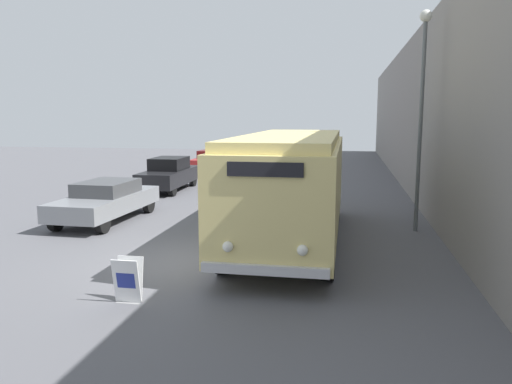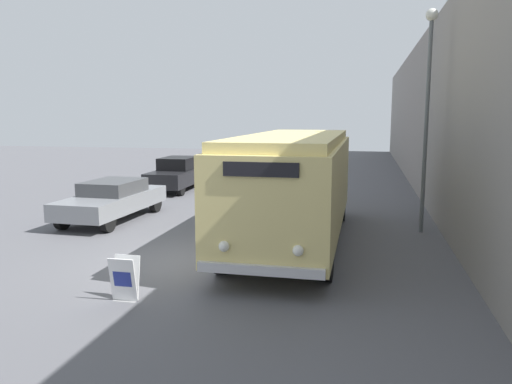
# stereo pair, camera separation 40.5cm
# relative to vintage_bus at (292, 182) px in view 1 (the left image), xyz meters

# --- Properties ---
(ground_plane) EXTENTS (80.00, 80.00, 0.00)m
(ground_plane) POSITION_rel_vintage_bus_xyz_m (-2.24, -2.58, -1.75)
(ground_plane) COLOR #56565B
(building_wall_right) EXTENTS (0.30, 60.00, 7.18)m
(building_wall_right) POSITION_rel_vintage_bus_xyz_m (4.46, 7.42, 1.84)
(building_wall_right) COLOR gray
(building_wall_right) RESTS_ON ground_plane
(vintage_bus) EXTENTS (2.68, 9.37, 3.07)m
(vintage_bus) POSITION_rel_vintage_bus_xyz_m (0.00, 0.00, 0.00)
(vintage_bus) COLOR black
(vintage_bus) RESTS_ON ground_plane
(sign_board) EXTENTS (0.53, 0.34, 0.89)m
(sign_board) POSITION_rel_vintage_bus_xyz_m (-2.58, -5.25, -1.32)
(sign_board) COLOR gray
(sign_board) RESTS_ON ground_plane
(streetlamp) EXTENTS (0.36, 0.36, 6.68)m
(streetlamp) POSITION_rel_vintage_bus_xyz_m (3.70, 2.06, 2.56)
(streetlamp) COLOR #595E60
(streetlamp) RESTS_ON ground_plane
(parked_car_near) EXTENTS (2.00, 4.84, 1.37)m
(parked_car_near) POSITION_rel_vintage_bus_xyz_m (-6.55, 1.69, -1.01)
(parked_car_near) COLOR black
(parked_car_near) RESTS_ON ground_plane
(parked_car_mid) EXTENTS (1.80, 4.69, 1.59)m
(parked_car_mid) POSITION_rel_vintage_bus_xyz_m (-6.90, 8.77, -0.95)
(parked_car_mid) COLOR black
(parked_car_mid) RESTS_ON ground_plane
(parked_car_far) EXTENTS (1.94, 4.27, 1.43)m
(parked_car_far) POSITION_rel_vintage_bus_xyz_m (-6.73, 16.16, -0.99)
(parked_car_far) COLOR black
(parked_car_far) RESTS_ON ground_plane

